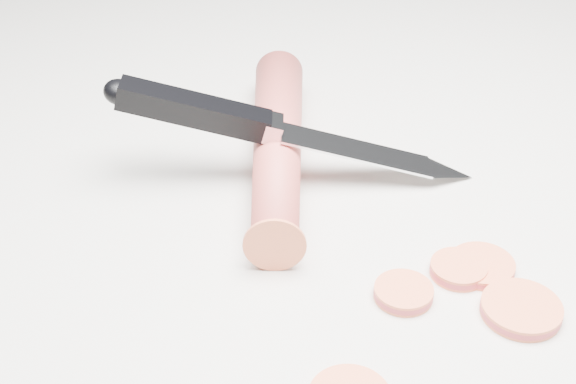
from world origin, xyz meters
TOP-DOWN VIEW (x-y plane):
  - ground at (0.00, 0.00)m, footprint 2.40×2.40m
  - carrot at (-0.02, 0.10)m, footprint 0.13×0.19m
  - carrot_slice_0 at (0.02, -0.04)m, footprint 0.03×0.03m
  - carrot_slice_1 at (0.02, -0.08)m, footprint 0.04×0.04m
  - carrot_slice_3 at (-0.02, -0.04)m, footprint 0.03×0.03m
  - carrot_slice_4 at (0.03, -0.05)m, footprint 0.04×0.04m
  - kitchen_knife at (-0.02, 0.08)m, footprint 0.22×0.14m

SIDE VIEW (x-z plane):
  - ground at x=0.00m, z-range 0.00..0.00m
  - carrot_slice_4 at x=0.03m, z-range 0.00..0.01m
  - carrot_slice_3 at x=-0.02m, z-range 0.00..0.01m
  - carrot_slice_0 at x=0.02m, z-range 0.00..0.01m
  - carrot_slice_1 at x=0.02m, z-range 0.00..0.01m
  - carrot at x=-0.02m, z-range 0.00..0.03m
  - kitchen_knife at x=-0.02m, z-range 0.00..0.07m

